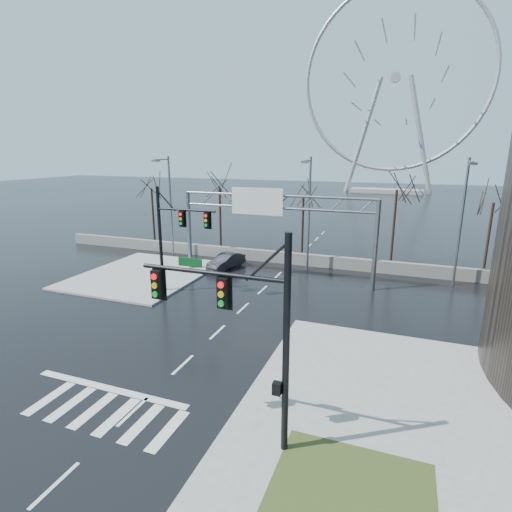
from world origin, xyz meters
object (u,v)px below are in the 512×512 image
at_px(ferris_wheel, 395,86).
at_px(car, 226,261).
at_px(sign_gantry, 270,218).
at_px(signal_mast_near, 248,321).
at_px(signal_mast_far, 173,231).

bearing_deg(ferris_wheel, car, -97.35).
xyz_separation_m(sign_gantry, ferris_wheel, (5.38, 80.04, 20.95)).
relative_size(sign_gantry, car, 3.95).
bearing_deg(car, sign_gantry, -3.51).
xyz_separation_m(signal_mast_near, sign_gantry, (-5.52, 19.00, 0.31)).
distance_m(signal_mast_near, signal_mast_far, 17.03).
xyz_separation_m(signal_mast_far, ferris_wheel, (10.87, 86.04, 21.30)).
height_order(signal_mast_far, sign_gantry, signal_mast_far).
bearing_deg(ferris_wheel, sign_gantry, -93.84).
bearing_deg(signal_mast_far, ferris_wheel, 82.80).
bearing_deg(signal_mast_near, car, 116.57).
relative_size(signal_mast_near, car, 1.93).
height_order(signal_mast_far, ferris_wheel, ferris_wheel).
distance_m(ferris_wheel, car, 83.15).
bearing_deg(car, signal_mast_far, -81.20).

